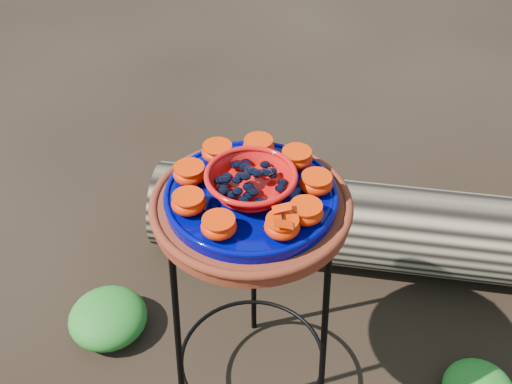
{
  "coord_description": "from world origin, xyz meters",
  "views": [
    {
      "loc": [
        0.03,
        -1.05,
        1.68
      ],
      "look_at": [
        0.01,
        0.0,
        0.76
      ],
      "focal_mm": 45.0,
      "sensor_mm": 36.0,
      "label": 1
    }
  ],
  "objects_px": {
    "red_bowl": "(251,184)",
    "driftwood_log": "(384,227)",
    "cobalt_plate": "(251,197)",
    "terracotta_saucer": "(251,207)",
    "plant_stand": "(252,312)"
  },
  "relations": [
    {
      "from": "cobalt_plate",
      "to": "driftwood_log",
      "type": "relative_size",
      "value": 0.24
    },
    {
      "from": "terracotta_saucer",
      "to": "driftwood_log",
      "type": "distance_m",
      "value": 0.89
    },
    {
      "from": "plant_stand",
      "to": "terracotta_saucer",
      "type": "bearing_deg",
      "value": 0.0
    },
    {
      "from": "plant_stand",
      "to": "driftwood_log",
      "type": "distance_m",
      "value": 0.72
    },
    {
      "from": "terracotta_saucer",
      "to": "driftwood_log",
      "type": "height_order",
      "value": "terracotta_saucer"
    },
    {
      "from": "terracotta_saucer",
      "to": "cobalt_plate",
      "type": "xyz_separation_m",
      "value": [
        0.0,
        0.0,
        0.03
      ]
    },
    {
      "from": "cobalt_plate",
      "to": "driftwood_log",
      "type": "xyz_separation_m",
      "value": [
        0.44,
        0.53,
        -0.6
      ]
    },
    {
      "from": "terracotta_saucer",
      "to": "red_bowl",
      "type": "xyz_separation_m",
      "value": [
        0.0,
        0.0,
        0.07
      ]
    },
    {
      "from": "red_bowl",
      "to": "driftwood_log",
      "type": "xyz_separation_m",
      "value": [
        0.44,
        0.53,
        -0.64
      ]
    },
    {
      "from": "red_bowl",
      "to": "driftwood_log",
      "type": "height_order",
      "value": "red_bowl"
    },
    {
      "from": "cobalt_plate",
      "to": "red_bowl",
      "type": "relative_size",
      "value": 2.0
    },
    {
      "from": "driftwood_log",
      "to": "plant_stand",
      "type": "bearing_deg",
      "value": -129.38
    },
    {
      "from": "red_bowl",
      "to": "plant_stand",
      "type": "bearing_deg",
      "value": 0.0
    },
    {
      "from": "plant_stand",
      "to": "driftwood_log",
      "type": "xyz_separation_m",
      "value": [
        0.44,
        0.53,
        -0.2
      ]
    },
    {
      "from": "red_bowl",
      "to": "driftwood_log",
      "type": "relative_size",
      "value": 0.12
    }
  ]
}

